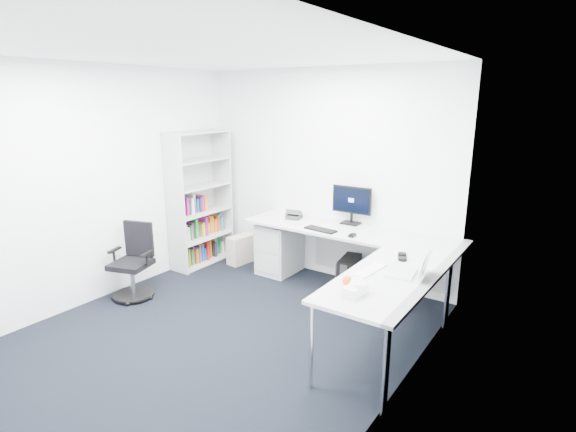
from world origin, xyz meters
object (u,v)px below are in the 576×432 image
Objects in this scene: bookshelf at (200,199)px; laptop at (402,261)px; monitor at (351,205)px; task_chair at (131,262)px; l_desk at (333,269)px.

bookshelf reaches higher than laptop.
task_chair is at bearing -137.46° from monitor.
l_desk is at bearing 141.05° from laptop.
bookshelf is (-2.17, 0.05, 0.55)m from l_desk.
task_chair is 1.74× the size of monitor.
monitor is at bearing 124.83° from laptop.
task_chair is 2.75m from monitor.
laptop is (1.03, -0.63, 0.51)m from l_desk.
monitor reaches higher than task_chair.
bookshelf is 5.51× the size of laptop.
task_chair is (0.16, -1.33, -0.50)m from bookshelf.
bookshelf is 3.68× the size of monitor.
bookshelf reaches higher than monitor.
task_chair is (-2.01, -1.28, 0.05)m from l_desk.
laptop reaches higher than task_chair.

